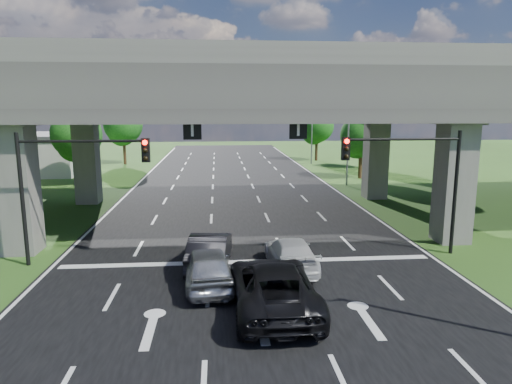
{
  "coord_description": "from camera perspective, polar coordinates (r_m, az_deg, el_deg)",
  "views": [
    {
      "loc": [
        -1.36,
        -16.59,
        7.05
      ],
      "look_at": [
        0.63,
        6.75,
        2.7
      ],
      "focal_mm": 32.0,
      "sensor_mm": 36.0,
      "label": 1
    }
  ],
  "objects": [
    {
      "name": "ground",
      "position": [
        18.08,
        -0.18,
        -12.44
      ],
      "size": [
        160.0,
        160.0,
        0.0
      ],
      "primitive_type": "plane",
      "color": "#2D4C18",
      "rests_on": "ground"
    },
    {
      "name": "road",
      "position": [
        27.54,
        -1.89,
        -4.29
      ],
      "size": [
        18.0,
        120.0,
        0.03
      ],
      "primitive_type": "cube",
      "color": "black",
      "rests_on": "ground"
    },
    {
      "name": "overpass",
      "position": [
        28.64,
        -2.21,
        12.24
      ],
      "size": [
        80.0,
        15.0,
        10.0
      ],
      "color": "#32302E",
      "rests_on": "ground"
    },
    {
      "name": "signal_right",
      "position": [
        22.68,
        19.08,
        2.68
      ],
      "size": [
        5.76,
        0.54,
        6.0
      ],
      "color": "black",
      "rests_on": "ground"
    },
    {
      "name": "signal_left",
      "position": [
        21.72,
        -22.16,
        2.15
      ],
      "size": [
        5.76,
        0.54,
        6.0
      ],
      "color": "black",
      "rests_on": "ground"
    },
    {
      "name": "streetlight_far",
      "position": [
        42.2,
        11.0,
        8.69
      ],
      "size": [
        3.38,
        0.25,
        10.0
      ],
      "color": "gray",
      "rests_on": "ground"
    },
    {
      "name": "streetlight_beyond",
      "position": [
        57.76,
        6.65,
        9.25
      ],
      "size": [
        3.38,
        0.25,
        10.0
      ],
      "color": "gray",
      "rests_on": "ground"
    },
    {
      "name": "tree_left_near",
      "position": [
        44.48,
        -21.49,
        6.91
      ],
      "size": [
        4.5,
        4.5,
        7.8
      ],
      "color": "black",
      "rests_on": "ground"
    },
    {
      "name": "tree_left_mid",
      "position": [
        53.02,
        -22.14,
        6.64
      ],
      "size": [
        3.91,
        3.9,
        6.76
      ],
      "color": "black",
      "rests_on": "ground"
    },
    {
      "name": "tree_left_far",
      "position": [
        59.76,
        -16.24,
        8.27
      ],
      "size": [
        4.8,
        4.8,
        8.32
      ],
      "color": "black",
      "rests_on": "ground"
    },
    {
      "name": "tree_right_near",
      "position": [
        46.94,
        13.1,
        7.12
      ],
      "size": [
        4.2,
        4.2,
        7.28
      ],
      "color": "black",
      "rests_on": "ground"
    },
    {
      "name": "tree_right_mid",
      "position": [
        55.48,
        13.52,
        7.25
      ],
      "size": [
        3.91,
        3.9,
        6.76
      ],
      "color": "black",
      "rests_on": "ground"
    },
    {
      "name": "tree_right_far",
      "position": [
        62.1,
        7.67,
        8.36
      ],
      "size": [
        4.5,
        4.5,
        7.8
      ],
      "color": "black",
      "rests_on": "ground"
    },
    {
      "name": "car_silver",
      "position": [
        18.47,
        -6.03,
        -9.25
      ],
      "size": [
        2.29,
        4.81,
        1.59
      ],
      "primitive_type": "imported",
      "rotation": [
        0.0,
        0.0,
        3.23
      ],
      "color": "#AFB1B7",
      "rests_on": "road"
    },
    {
      "name": "car_dark",
      "position": [
        20.57,
        -5.77,
        -7.2
      ],
      "size": [
        2.1,
        4.89,
        1.57
      ],
      "primitive_type": "imported",
      "rotation": [
        0.0,
        0.0,
        3.05
      ],
      "color": "black",
      "rests_on": "road"
    },
    {
      "name": "car_white",
      "position": [
        20.3,
        4.36,
        -7.7
      ],
      "size": [
        2.0,
        4.78,
        1.38
      ],
      "primitive_type": "imported",
      "rotation": [
        0.0,
        0.0,
        3.16
      ],
      "color": "#BEBEBE",
      "rests_on": "road"
    },
    {
      "name": "car_trailing",
      "position": [
        16.37,
        2.16,
        -11.67
      ],
      "size": [
        2.86,
        6.11,
        1.69
      ],
      "primitive_type": "imported",
      "rotation": [
        0.0,
        0.0,
        3.15
      ],
      "color": "black",
      "rests_on": "road"
    }
  ]
}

